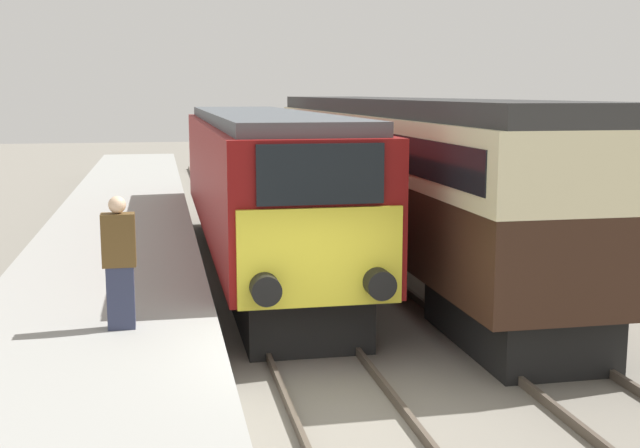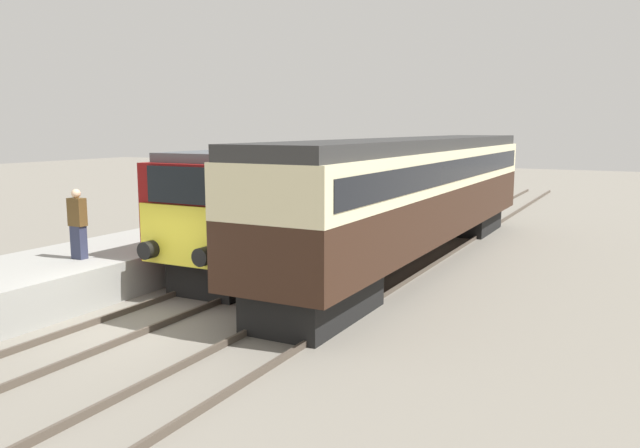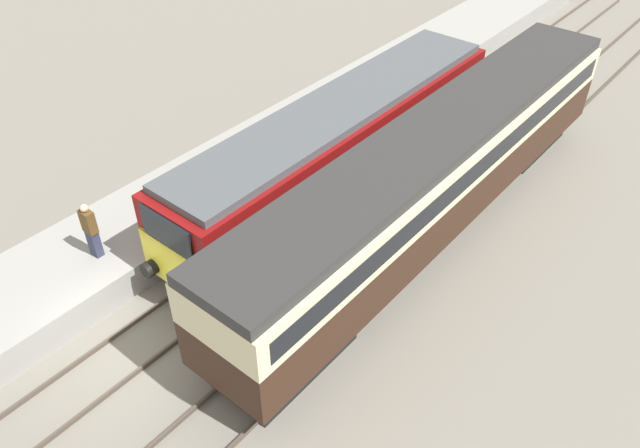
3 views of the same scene
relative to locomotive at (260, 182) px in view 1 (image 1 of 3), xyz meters
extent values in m
plane|color=slate|center=(0.00, -8.95, -2.09)|extent=(120.00, 120.00, 0.00)
cube|color=gray|center=(-3.30, -0.95, -1.58)|extent=(3.50, 50.00, 1.00)
cube|color=#4C4238|center=(-0.72, -3.95, -2.02)|extent=(0.07, 60.00, 0.14)
cube|color=#4C4238|center=(0.72, -3.95, -2.02)|extent=(0.07, 60.00, 0.14)
cube|color=#4C4238|center=(2.68, -3.95, -2.02)|extent=(0.07, 60.00, 0.14)
cube|color=#4C4238|center=(4.12, -3.95, -2.02)|extent=(0.07, 60.00, 0.14)
cube|color=black|center=(0.00, -4.53, -1.59)|extent=(2.03, 4.00, 1.00)
cube|color=black|center=(0.00, 4.61, -1.59)|extent=(2.03, 4.00, 1.00)
cube|color=maroon|center=(0.00, 0.04, 0.15)|extent=(2.70, 14.13, 2.47)
cube|color=yellow|center=(0.00, -7.07, -0.34)|extent=(2.48, 0.10, 1.48)
cube|color=black|center=(0.00, -7.07, 0.89)|extent=(1.89, 0.10, 0.89)
cube|color=#4C5156|center=(0.00, 0.04, 1.50)|extent=(2.38, 13.57, 0.24)
cylinder|color=black|center=(-0.85, -7.28, -0.74)|extent=(0.44, 0.35, 0.44)
cylinder|color=black|center=(0.85, -7.28, -0.74)|extent=(0.44, 0.35, 0.44)
cube|color=black|center=(3.40, -6.46, -1.61)|extent=(1.89, 3.60, 0.95)
cube|color=black|center=(3.40, 7.32, -1.61)|extent=(1.89, 3.60, 0.95)
cube|color=#331E14|center=(3.40, 0.43, -0.38)|extent=(2.70, 18.18, 1.51)
cube|color=beige|center=(3.40, 0.43, 0.97)|extent=(2.71, 18.18, 1.19)
cube|color=black|center=(3.40, 0.43, 0.97)|extent=(2.75, 17.46, 0.65)
cube|color=#2D2D2D|center=(3.40, 0.43, 1.74)|extent=(2.48, 18.18, 0.36)
cube|color=#2D334C|center=(-2.85, -7.64, -0.66)|extent=(0.36, 0.24, 0.85)
cube|color=brown|center=(-2.85, -7.64, 0.13)|extent=(0.44, 0.26, 0.71)
sphere|color=beige|center=(-2.85, -7.64, 0.60)|extent=(0.23, 0.23, 0.23)
camera|label=1|loc=(-2.29, -18.42, 2.06)|focal=45.00mm
camera|label=2|loc=(9.92, -18.66, 2.24)|focal=35.00mm
camera|label=3|loc=(10.72, -13.91, 10.99)|focal=35.00mm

